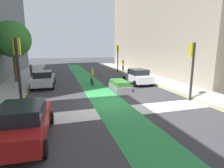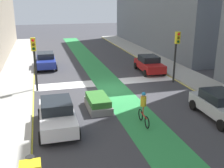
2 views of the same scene
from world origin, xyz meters
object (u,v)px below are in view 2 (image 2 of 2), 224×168
(traffic_signal_near_right, at_px, (34,54))
(car_white_right_far, at_px, (57,114))
(traffic_signal_near_left, at_px, (176,47))
(cyclist_in_lane, at_px, (144,107))
(median_planter, at_px, (98,103))
(car_red_left_near, at_px, (149,64))
(car_blue_right_near, at_px, (46,60))
(car_silver_left_far, at_px, (220,105))

(traffic_signal_near_right, xyz_separation_m, car_white_right_far, (-1.06, 6.64, -2.07))
(traffic_signal_near_right, bearing_deg, traffic_signal_near_left, 176.28)
(cyclist_in_lane, height_order, median_planter, cyclist_in_lane)
(traffic_signal_near_right, xyz_separation_m, cyclist_in_lane, (-5.78, 7.31, -1.90))
(car_white_right_far, distance_m, car_red_left_near, 13.50)
(traffic_signal_near_left, bearing_deg, car_red_left_near, -79.56)
(car_blue_right_near, bearing_deg, median_planter, 103.42)
(median_planter, bearing_deg, car_red_left_near, -131.33)
(cyclist_in_lane, bearing_deg, car_blue_right_near, -71.64)
(car_blue_right_near, relative_size, car_red_left_near, 0.98)
(traffic_signal_near_left, distance_m, car_silver_left_far, 7.42)
(traffic_signal_near_right, xyz_separation_m, car_silver_left_far, (-10.42, 7.78, -2.07))
(median_planter, bearing_deg, car_blue_right_near, -76.58)
(car_silver_left_far, bearing_deg, car_red_left_near, -90.28)
(car_red_left_near, distance_m, cyclist_in_lane, 11.37)
(traffic_signal_near_right, bearing_deg, median_planter, 129.39)
(traffic_signal_near_left, bearing_deg, median_planter, 27.51)
(car_red_left_near, height_order, cyclist_in_lane, cyclist_in_lane)
(traffic_signal_near_right, distance_m, car_blue_right_near, 7.65)
(car_blue_right_near, height_order, car_silver_left_far, same)
(car_blue_right_near, bearing_deg, car_red_left_near, 155.92)
(car_red_left_near, bearing_deg, car_silver_left_far, 89.72)
(traffic_signal_near_right, distance_m, car_white_right_far, 7.04)
(traffic_signal_near_right, height_order, median_planter, traffic_signal_near_right)
(traffic_signal_near_right, xyz_separation_m, traffic_signal_near_left, (-11.16, 0.73, 0.12))
(traffic_signal_near_right, relative_size, traffic_signal_near_left, 0.96)
(car_white_right_far, bearing_deg, car_blue_right_near, -89.43)
(cyclist_in_lane, bearing_deg, traffic_signal_near_left, -129.27)
(car_blue_right_near, height_order, car_red_left_near, same)
(car_white_right_far, bearing_deg, traffic_signal_near_right, -80.91)
(median_planter, bearing_deg, car_white_right_far, 37.33)
(traffic_signal_near_left, xyz_separation_m, car_silver_left_far, (0.75, 7.05, -2.19))
(car_blue_right_near, bearing_deg, cyclist_in_lane, 108.36)
(traffic_signal_near_left, bearing_deg, car_white_right_far, 30.34)
(car_silver_left_far, relative_size, median_planter, 1.61)
(car_red_left_near, bearing_deg, car_blue_right_near, -24.08)
(median_planter, bearing_deg, cyclist_in_lane, 126.41)
(car_white_right_far, xyz_separation_m, median_planter, (-2.70, -2.06, -0.40))
(traffic_signal_near_right, bearing_deg, cyclist_in_lane, 128.31)
(cyclist_in_lane, bearing_deg, car_white_right_far, -8.14)
(car_red_left_near, bearing_deg, median_planter, 48.67)
(traffic_signal_near_right, height_order, car_white_right_far, traffic_signal_near_right)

